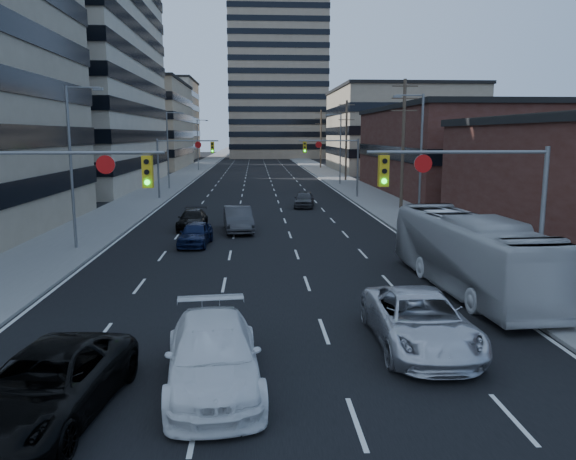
# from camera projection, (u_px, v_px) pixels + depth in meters

# --- Properties ---
(ground) EXTENTS (400.00, 400.00, 0.00)m
(ground) POSITION_uv_depth(u_px,v_px,m) (276.00, 426.00, 12.48)
(ground) COLOR black
(ground) RESTS_ON ground
(road_surface) EXTENTS (18.00, 300.00, 0.02)m
(road_surface) POSITION_uv_depth(u_px,v_px,m) (256.00, 160.00, 140.40)
(road_surface) COLOR black
(road_surface) RESTS_ON ground
(sidewalk_left) EXTENTS (5.00, 300.00, 0.15)m
(sidewalk_left) POSITION_uv_depth(u_px,v_px,m) (210.00, 160.00, 139.72)
(sidewalk_left) COLOR slate
(sidewalk_left) RESTS_ON ground
(sidewalk_right) EXTENTS (5.00, 300.00, 0.15)m
(sidewalk_right) POSITION_uv_depth(u_px,v_px,m) (302.00, 160.00, 141.06)
(sidewalk_right) COLOR slate
(sidewalk_right) RESTS_ON ground
(office_left_mid) EXTENTS (26.00, 34.00, 28.00)m
(office_left_mid) POSITION_uv_depth(u_px,v_px,m) (33.00, 71.00, 67.59)
(office_left_mid) COLOR #ADA089
(office_left_mid) RESTS_ON ground
(office_left_far) EXTENTS (20.00, 30.00, 16.00)m
(office_left_far) POSITION_uv_depth(u_px,v_px,m) (132.00, 126.00, 108.14)
(office_left_far) COLOR gray
(office_left_far) RESTS_ON ground
(storefront_right_mid) EXTENTS (20.00, 30.00, 9.00)m
(storefront_right_mid) POSITION_uv_depth(u_px,v_px,m) (474.00, 152.00, 62.32)
(storefront_right_mid) COLOR #472119
(storefront_right_mid) RESTS_ON ground
(office_right_far) EXTENTS (22.00, 28.00, 14.00)m
(office_right_far) POSITION_uv_depth(u_px,v_px,m) (398.00, 131.00, 99.35)
(office_right_far) COLOR gray
(office_right_far) RESTS_ON ground
(apartment_tower) EXTENTS (26.00, 26.00, 58.00)m
(apartment_tower) POSITION_uv_depth(u_px,v_px,m) (277.00, 52.00, 155.55)
(apartment_tower) COLOR gray
(apartment_tower) RESTS_ON ground
(bg_block_left) EXTENTS (24.00, 24.00, 20.00)m
(bg_block_left) POSITION_uv_depth(u_px,v_px,m) (149.00, 121.00, 146.93)
(bg_block_left) COLOR #ADA089
(bg_block_left) RESTS_ON ground
(bg_block_right) EXTENTS (22.00, 22.00, 12.00)m
(bg_block_right) POSITION_uv_depth(u_px,v_px,m) (383.00, 136.00, 141.25)
(bg_block_right) COLOR gray
(bg_block_right) RESTS_ON ground
(signal_near_left) EXTENTS (6.59, 0.33, 6.00)m
(signal_near_left) POSITION_uv_depth(u_px,v_px,m) (49.00, 196.00, 19.18)
(signal_near_left) COLOR slate
(signal_near_left) RESTS_ON ground
(signal_near_right) EXTENTS (6.59, 0.33, 6.00)m
(signal_near_right) POSITION_uv_depth(u_px,v_px,m) (475.00, 194.00, 20.05)
(signal_near_right) COLOR slate
(signal_near_right) RESTS_ON ground
(signal_far_left) EXTENTS (6.09, 0.33, 6.00)m
(signal_far_left) POSITION_uv_depth(u_px,v_px,m) (181.00, 156.00, 55.58)
(signal_far_left) COLOR slate
(signal_far_left) RESTS_ON ground
(signal_far_right) EXTENTS (6.09, 0.33, 6.00)m
(signal_far_right) POSITION_uv_depth(u_px,v_px,m) (335.00, 156.00, 56.48)
(signal_far_right) COLOR slate
(signal_far_right) RESTS_ON ground
(utility_pole_block) EXTENTS (2.20, 0.28, 11.00)m
(utility_pole_block) POSITION_uv_depth(u_px,v_px,m) (403.00, 142.00, 47.64)
(utility_pole_block) COLOR #4C3D2D
(utility_pole_block) RESTS_ON ground
(utility_pole_midblock) EXTENTS (2.20, 0.28, 11.00)m
(utility_pole_midblock) POSITION_uv_depth(u_px,v_px,m) (346.00, 139.00, 77.16)
(utility_pole_midblock) COLOR #4C3D2D
(utility_pole_midblock) RESTS_ON ground
(utility_pole_distant) EXTENTS (2.20, 0.28, 11.00)m
(utility_pole_distant) POSITION_uv_depth(u_px,v_px,m) (321.00, 138.00, 106.68)
(utility_pole_distant) COLOR #4C3D2D
(utility_pole_distant) RESTS_ON ground
(streetlight_left_near) EXTENTS (2.03, 0.22, 9.00)m
(streetlight_left_near) POSITION_uv_depth(u_px,v_px,m) (73.00, 160.00, 30.71)
(streetlight_left_near) COLOR slate
(streetlight_left_near) RESTS_ON ground
(streetlight_left_mid) EXTENTS (2.03, 0.22, 9.00)m
(streetlight_left_mid) POSITION_uv_depth(u_px,v_px,m) (169.00, 146.00, 65.15)
(streetlight_left_mid) COLOR slate
(streetlight_left_mid) RESTS_ON ground
(streetlight_left_far) EXTENTS (2.03, 0.22, 9.00)m
(streetlight_left_far) POSITION_uv_depth(u_px,v_px,m) (199.00, 142.00, 99.59)
(streetlight_left_far) COLOR slate
(streetlight_left_far) RESTS_ON ground
(streetlight_right_near) EXTENTS (2.03, 0.22, 9.00)m
(streetlight_right_near) POSITION_uv_depth(u_px,v_px,m) (419.00, 155.00, 36.83)
(streetlight_right_near) COLOR slate
(streetlight_right_near) RESTS_ON ground
(streetlight_right_far) EXTENTS (2.03, 0.22, 9.00)m
(streetlight_right_far) POSITION_uv_depth(u_px,v_px,m) (339.00, 145.00, 71.27)
(streetlight_right_far) COLOR slate
(streetlight_right_far) RESTS_ON ground
(black_pickup) EXTENTS (3.34, 5.98, 1.58)m
(black_pickup) POSITION_uv_depth(u_px,v_px,m) (46.00, 386.00, 12.71)
(black_pickup) COLOR black
(black_pickup) RESTS_ON ground
(white_van) EXTENTS (2.89, 5.98, 1.68)m
(white_van) POSITION_uv_depth(u_px,v_px,m) (213.00, 355.00, 14.34)
(white_van) COLOR white
(white_van) RESTS_ON ground
(silver_suv) EXTENTS (2.83, 5.99, 1.65)m
(silver_suv) POSITION_uv_depth(u_px,v_px,m) (420.00, 321.00, 17.05)
(silver_suv) COLOR silver
(silver_suv) RESTS_ON ground
(transit_bus) EXTENTS (3.37, 11.51, 3.16)m
(transit_bus) POSITION_uv_depth(u_px,v_px,m) (470.00, 253.00, 23.11)
(transit_bus) COLOR silver
(transit_bus) RESTS_ON ground
(sedan_blue) EXTENTS (1.98, 4.21, 1.39)m
(sedan_blue) POSITION_uv_depth(u_px,v_px,m) (195.00, 234.00, 32.70)
(sedan_blue) COLOR #0D1635
(sedan_blue) RESTS_ON ground
(sedan_grey_center) EXTENTS (2.25, 5.17, 1.66)m
(sedan_grey_center) POSITION_uv_depth(u_px,v_px,m) (238.00, 219.00, 37.39)
(sedan_grey_center) COLOR #373639
(sedan_grey_center) RESTS_ON ground
(sedan_black_far) EXTENTS (1.90, 4.53, 1.31)m
(sedan_black_far) POSITION_uv_depth(u_px,v_px,m) (192.00, 220.00, 38.43)
(sedan_black_far) COLOR black
(sedan_black_far) RESTS_ON ground
(sedan_grey_right) EXTENTS (2.23, 4.39, 1.43)m
(sedan_grey_right) POSITION_uv_depth(u_px,v_px,m) (304.00, 199.00, 49.94)
(sedan_grey_right) COLOR #39393B
(sedan_grey_right) RESTS_ON ground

